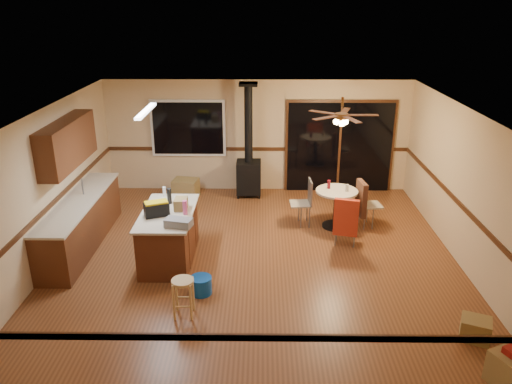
{
  "coord_description": "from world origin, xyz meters",
  "views": [
    {
      "loc": [
        0.1,
        -7.74,
        4.26
      ],
      "look_at": [
        0.0,
        0.3,
        1.15
      ],
      "focal_mm": 35.0,
      "sensor_mm": 36.0,
      "label": 1
    }
  ],
  "objects_px": {
    "kitchen_island": "(169,235)",
    "toolbox_black": "(157,209)",
    "dining_table": "(336,202)",
    "chair_right": "(363,199)",
    "box_under_window": "(186,189)",
    "toolbox_grey": "(179,223)",
    "chair_near": "(346,217)",
    "wood_stove": "(249,166)",
    "chair_left": "(306,197)",
    "bar_stool": "(184,298)",
    "blue_bucket": "(201,285)",
    "box_corner_b": "(475,329)"
  },
  "relations": [
    {
      "from": "kitchen_island",
      "to": "toolbox_black",
      "type": "distance_m",
      "value": 0.6
    },
    {
      "from": "dining_table",
      "to": "chair_right",
      "type": "distance_m",
      "value": 0.52
    },
    {
      "from": "dining_table",
      "to": "box_under_window",
      "type": "bearing_deg",
      "value": 154.49
    },
    {
      "from": "kitchen_island",
      "to": "toolbox_grey",
      "type": "distance_m",
      "value": 0.83
    },
    {
      "from": "box_under_window",
      "to": "chair_near",
      "type": "bearing_deg",
      "value": -36.42
    },
    {
      "from": "toolbox_grey",
      "to": "chair_right",
      "type": "bearing_deg",
      "value": 30.91
    },
    {
      "from": "wood_stove",
      "to": "chair_left",
      "type": "xyz_separation_m",
      "value": [
        1.18,
        -1.57,
        -0.14
      ]
    },
    {
      "from": "kitchen_island",
      "to": "box_under_window",
      "type": "bearing_deg",
      "value": 92.74
    },
    {
      "from": "wood_stove",
      "to": "bar_stool",
      "type": "height_order",
      "value": "wood_stove"
    },
    {
      "from": "dining_table",
      "to": "wood_stove",
      "type": "bearing_deg",
      "value": 136.51
    },
    {
      "from": "kitchen_island",
      "to": "blue_bucket",
      "type": "distance_m",
      "value": 1.32
    },
    {
      "from": "chair_left",
      "to": "wood_stove",
      "type": "bearing_deg",
      "value": 126.78
    },
    {
      "from": "chair_right",
      "to": "toolbox_black",
      "type": "bearing_deg",
      "value": -157.38
    },
    {
      "from": "kitchen_island",
      "to": "bar_stool",
      "type": "bearing_deg",
      "value": -73.68
    },
    {
      "from": "kitchen_island",
      "to": "wood_stove",
      "type": "relative_size",
      "value": 0.67
    },
    {
      "from": "toolbox_grey",
      "to": "chair_near",
      "type": "height_order",
      "value": "toolbox_grey"
    },
    {
      "from": "chair_right",
      "to": "box_corner_b",
      "type": "xyz_separation_m",
      "value": [
        0.87,
        -3.56,
        -0.44
      ]
    },
    {
      "from": "bar_stool",
      "to": "blue_bucket",
      "type": "height_order",
      "value": "bar_stool"
    },
    {
      "from": "chair_right",
      "to": "box_under_window",
      "type": "distance_m",
      "value": 4.04
    },
    {
      "from": "kitchen_island",
      "to": "box_under_window",
      "type": "height_order",
      "value": "kitchen_island"
    },
    {
      "from": "toolbox_grey",
      "to": "chair_left",
      "type": "distance_m",
      "value": 3.03
    },
    {
      "from": "wood_stove",
      "to": "toolbox_grey",
      "type": "distance_m",
      "value": 3.78
    },
    {
      "from": "chair_right",
      "to": "chair_left",
      "type": "bearing_deg",
      "value": 175.83
    },
    {
      "from": "kitchen_island",
      "to": "bar_stool",
      "type": "height_order",
      "value": "kitchen_island"
    },
    {
      "from": "chair_left",
      "to": "box_under_window",
      "type": "distance_m",
      "value": 3.0
    },
    {
      "from": "bar_stool",
      "to": "chair_left",
      "type": "bearing_deg",
      "value": 57.78
    },
    {
      "from": "toolbox_grey",
      "to": "box_under_window",
      "type": "height_order",
      "value": "toolbox_grey"
    },
    {
      "from": "chair_right",
      "to": "blue_bucket",
      "type": "bearing_deg",
      "value": -139.54
    },
    {
      "from": "box_under_window",
      "to": "box_corner_b",
      "type": "height_order",
      "value": "box_under_window"
    },
    {
      "from": "bar_stool",
      "to": "box_under_window",
      "type": "distance_m",
      "value": 4.62
    },
    {
      "from": "bar_stool",
      "to": "box_corner_b",
      "type": "distance_m",
      "value": 4.0
    },
    {
      "from": "wood_stove",
      "to": "chair_left",
      "type": "relative_size",
      "value": 4.89
    },
    {
      "from": "chair_left",
      "to": "box_corner_b",
      "type": "height_order",
      "value": "chair_left"
    },
    {
      "from": "toolbox_black",
      "to": "dining_table",
      "type": "xyz_separation_m",
      "value": [
        3.22,
        1.53,
        -0.48
      ]
    },
    {
      "from": "wood_stove",
      "to": "box_corner_b",
      "type": "bearing_deg",
      "value": -58.78
    },
    {
      "from": "chair_near",
      "to": "box_corner_b",
      "type": "distance_m",
      "value": 3.01
    },
    {
      "from": "blue_bucket",
      "to": "chair_right",
      "type": "distance_m",
      "value": 3.87
    },
    {
      "from": "toolbox_grey",
      "to": "bar_stool",
      "type": "relative_size",
      "value": 0.72
    },
    {
      "from": "toolbox_black",
      "to": "bar_stool",
      "type": "relative_size",
      "value": 0.69
    },
    {
      "from": "wood_stove",
      "to": "chair_left",
      "type": "bearing_deg",
      "value": -53.22
    },
    {
      "from": "toolbox_grey",
      "to": "bar_stool",
      "type": "height_order",
      "value": "toolbox_grey"
    },
    {
      "from": "toolbox_black",
      "to": "wood_stove",
      "type": "bearing_deg",
      "value": 65.76
    },
    {
      "from": "box_corner_b",
      "to": "toolbox_black",
      "type": "bearing_deg",
      "value": 156.47
    },
    {
      "from": "chair_near",
      "to": "kitchen_island",
      "type": "bearing_deg",
      "value": -171.02
    },
    {
      "from": "wood_stove",
      "to": "box_corner_b",
      "type": "distance_m",
      "value": 6.13
    },
    {
      "from": "kitchen_island",
      "to": "box_under_window",
      "type": "distance_m",
      "value": 2.91
    },
    {
      "from": "dining_table",
      "to": "box_corner_b",
      "type": "relative_size",
      "value": 2.19
    },
    {
      "from": "blue_bucket",
      "to": "dining_table",
      "type": "height_order",
      "value": "dining_table"
    },
    {
      "from": "toolbox_grey",
      "to": "chair_left",
      "type": "relative_size",
      "value": 0.81
    },
    {
      "from": "box_under_window",
      "to": "kitchen_island",
      "type": "bearing_deg",
      "value": -87.26
    }
  ]
}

